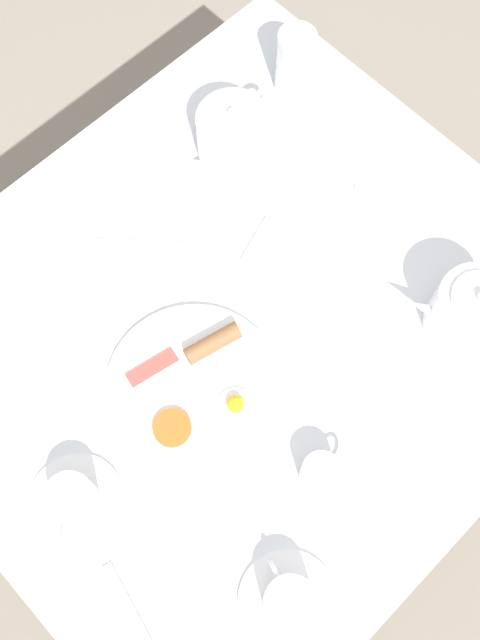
# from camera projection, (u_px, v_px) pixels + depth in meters

# --- Properties ---
(ground_plane) EXTENTS (8.00, 8.00, 0.00)m
(ground_plane) POSITION_uv_depth(u_px,v_px,m) (240.00, 421.00, 1.93)
(ground_plane) COLOR gray
(table) EXTENTS (1.07, 0.97, 0.71)m
(table) POSITION_uv_depth(u_px,v_px,m) (240.00, 337.00, 1.32)
(table) COLOR silver
(table) RESTS_ON ground_plane
(breakfast_plate) EXTENTS (0.29, 0.29, 0.04)m
(breakfast_plate) POSITION_uv_depth(u_px,v_px,m) (195.00, 387.00, 1.21)
(breakfast_plate) COLOR white
(breakfast_plate) RESTS_ON table
(teapot_near) EXTENTS (0.22, 0.13, 0.14)m
(teapot_near) POSITION_uv_depth(u_px,v_px,m) (234.00, 135.00, 1.33)
(teapot_near) COLOR white
(teapot_near) RESTS_ON table
(teapot_far) EXTENTS (0.16, 0.18, 0.14)m
(teapot_far) POSITION_uv_depth(u_px,v_px,m) (471.00, 312.00, 1.21)
(teapot_far) COLOR white
(teapot_far) RESTS_ON table
(teacup_with_saucer_left) EXTENTS (0.15, 0.15, 0.07)m
(teacup_with_saucer_left) POSITION_uv_depth(u_px,v_px,m) (289.00, 602.00, 1.08)
(teacup_with_saucer_left) COLOR white
(teacup_with_saucer_left) RESTS_ON table
(teacup_with_saucer_right) EXTENTS (0.15, 0.15, 0.07)m
(teacup_with_saucer_right) POSITION_uv_depth(u_px,v_px,m) (73.00, 501.00, 1.13)
(teacup_with_saucer_right) COLOR white
(teacup_with_saucer_right) RESTS_ON table
(water_glass_tall) EXTENTS (0.07, 0.07, 0.14)m
(water_glass_tall) POSITION_uv_depth(u_px,v_px,m) (295.00, 62.00, 1.37)
(water_glass_tall) COLOR white
(water_glass_tall) RESTS_ON table
(creamer_jug) EXTENTS (0.08, 0.06, 0.06)m
(creamer_jug) POSITION_uv_depth(u_px,v_px,m) (321.00, 473.00, 1.14)
(creamer_jug) COLOR white
(creamer_jug) RESTS_ON table
(napkin_folded) EXTENTS (0.13, 0.15, 0.01)m
(napkin_folded) POSITION_uv_depth(u_px,v_px,m) (284.00, 254.00, 1.30)
(napkin_folded) COLOR white
(napkin_folded) RESTS_ON table
(fork_by_plate) EXTENTS (0.14, 0.14, 0.00)m
(fork_by_plate) POSITION_uv_depth(u_px,v_px,m) (139.00, 243.00, 1.31)
(fork_by_plate) COLOR silver
(fork_by_plate) RESTS_ON table
(spoon_for_tea) EXTENTS (0.05, 0.15, 0.00)m
(spoon_for_tea) POSITION_uv_depth(u_px,v_px,m) (130.00, 609.00, 1.10)
(spoon_for_tea) COLOR silver
(spoon_for_tea) RESTS_ON table
(fork_spare) EXTENTS (0.08, 0.16, 0.00)m
(fork_spare) POSITION_uv_depth(u_px,v_px,m) (398.00, 202.00, 1.34)
(fork_spare) COLOR silver
(fork_spare) RESTS_ON table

